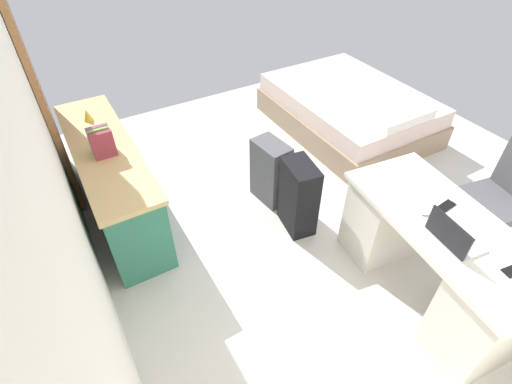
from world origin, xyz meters
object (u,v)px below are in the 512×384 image
object	(u,v)px
computer_mouse	(427,212)
suitcase_black	(298,197)
credenza	(113,181)
cell_phone_by_mouse	(446,206)
office_chair	(496,205)
suitcase_spare_grey	(271,172)
figurine_small	(87,115)
laptop	(453,237)
bed	(349,110)
desk	(433,258)

from	to	relation	value
computer_mouse	suitcase_black	bearing A→B (deg)	28.21
credenza	cell_phone_by_mouse	xyz separation A→B (m)	(-1.90, -1.85, 0.37)
office_chair	suitcase_spare_grey	distance (m)	1.88
office_chair	figurine_small	distance (m)	3.53
suitcase_spare_grey	cell_phone_by_mouse	distance (m)	1.54
cell_phone_by_mouse	figurine_small	xyz separation A→B (m)	(2.37, 1.85, 0.05)
suitcase_spare_grey	laptop	bearing A→B (deg)	-176.19
figurine_small	credenza	bearing A→B (deg)	-179.81
suitcase_black	credenza	bearing A→B (deg)	62.82
laptop	computer_mouse	bearing A→B (deg)	-15.77
computer_mouse	bed	bearing A→B (deg)	-22.64
laptop	computer_mouse	distance (m)	0.27
suitcase_spare_grey	office_chair	bearing A→B (deg)	-144.52
desk	laptop	size ratio (longest dim) A/B	4.52
suitcase_spare_grey	laptop	distance (m)	1.70
desk	cell_phone_by_mouse	bearing A→B (deg)	-44.01
suitcase_black	suitcase_spare_grey	distance (m)	0.44
bed	figurine_small	xyz separation A→B (m)	(0.37, 2.79, 0.55)
suitcase_black	laptop	xyz separation A→B (m)	(-1.17, -0.29, 0.45)
credenza	bed	distance (m)	2.80
desk	cell_phone_by_mouse	world-z (taller)	cell_phone_by_mouse
bed	suitcase_spare_grey	size ratio (longest dim) A/B	3.05
bed	cell_phone_by_mouse	bearing A→B (deg)	154.76
laptop	computer_mouse	world-z (taller)	laptop
credenza	suitcase_spare_grey	distance (m)	1.41
desk	figurine_small	distance (m)	3.06
desk	bed	size ratio (longest dim) A/B	0.79
suitcase_spare_grey	computer_mouse	bearing A→B (deg)	-171.42
desk	figurine_small	world-z (taller)	figurine_small
computer_mouse	cell_phone_by_mouse	size ratio (longest dim) A/B	0.74
credenza	bed	bearing A→B (deg)	-88.07
computer_mouse	figurine_small	distance (m)	2.89
suitcase_spare_grey	figurine_small	distance (m)	1.72
cell_phone_by_mouse	figurine_small	distance (m)	3.01
suitcase_black	suitcase_spare_grey	xyz separation A→B (m)	(0.44, 0.01, -0.02)
figurine_small	laptop	bearing A→B (deg)	-148.25
credenza	suitcase_black	distance (m)	1.63
suitcase_black	figurine_small	world-z (taller)	figurine_small
credenza	computer_mouse	world-z (taller)	computer_mouse
credenza	desk	bearing A→B (deg)	-139.35
suitcase_spare_grey	figurine_small	world-z (taller)	figurine_small
desk	computer_mouse	bearing A→B (deg)	21.74
suitcase_black	computer_mouse	world-z (taller)	computer_mouse
office_chair	suitcase_spare_grey	xyz separation A→B (m)	(1.39, 1.26, -0.11)
bed	cell_phone_by_mouse	world-z (taller)	cell_phone_by_mouse
office_chair	bed	distance (m)	2.03
bed	computer_mouse	xyz separation A→B (m)	(-1.98, 1.11, 0.51)
office_chair	suitcase_black	size ratio (longest dim) A/B	1.40
suitcase_black	figurine_small	bearing A→B (deg)	51.68
suitcase_black	figurine_small	xyz separation A→B (m)	(1.43, 1.32, 0.46)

